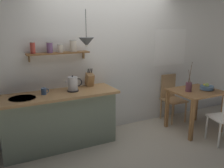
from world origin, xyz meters
TOP-DOWN VIEW (x-y plane):
  - ground_plane at (0.00, 0.00)m, footprint 14.00×14.00m
  - back_wall at (0.21, 0.65)m, footprint 6.80×0.11m
  - kitchen_counter at (-1.00, 0.32)m, footprint 1.83×0.63m
  - wall_shelf at (-0.92, 0.49)m, footprint 0.98×0.20m
  - dining_table at (1.39, -0.17)m, footprint 0.85×0.74m
  - dining_chair_far at (1.34, 0.42)m, footprint 0.41×0.44m
  - fruit_bowl at (1.58, -0.24)m, footprint 0.24×0.24m
  - twig_vase at (1.22, -0.16)m, footprint 0.11×0.11m
  - electric_kettle at (-0.76, 0.31)m, footprint 0.27×0.18m
  - knife_block at (-0.41, 0.48)m, footprint 0.11×0.19m
  - coffee_mug_by_sink at (-1.21, 0.32)m, footprint 0.12×0.08m
  - pendant_lamp at (-0.56, 0.19)m, footprint 0.23×0.23m

SIDE VIEW (x-z plane):
  - ground_plane at x=0.00m, z-range 0.00..0.00m
  - kitchen_counter at x=-1.00m, z-range 0.01..0.90m
  - dining_chair_far at x=1.34m, z-range 0.04..0.97m
  - dining_table at x=1.39m, z-range 0.24..1.00m
  - fruit_bowl at x=1.58m, z-range 0.74..0.88m
  - twig_vase at x=1.22m, z-range 0.58..1.11m
  - coffee_mug_by_sink at x=-1.21m, z-range 0.89..1.00m
  - electric_kettle at x=-0.76m, z-range 0.88..1.13m
  - knife_block at x=-0.41m, z-range 0.86..1.17m
  - back_wall at x=0.21m, z-range 0.00..2.70m
  - wall_shelf at x=-0.92m, z-range 1.38..1.70m
  - pendant_lamp at x=-0.56m, z-range 1.39..1.94m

